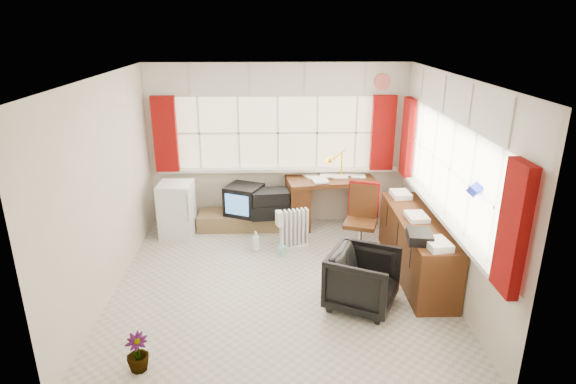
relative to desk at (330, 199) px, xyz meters
name	(u,v)px	position (x,y,z in m)	size (l,w,h in m)	color
ground	(280,282)	(-0.81, -1.80, -0.43)	(4.00, 4.00, 0.00)	beige
room_walls	(279,167)	(-0.81, -1.80, 1.07)	(4.00, 4.00, 4.00)	beige
window_back	(278,165)	(-0.81, 0.14, 0.51)	(3.70, 0.12, 3.60)	#FFF4C9
window_right	(443,210)	(1.14, -1.80, 0.51)	(0.12, 3.70, 3.60)	#FFF4C9
curtains	(348,150)	(0.12, -0.88, 1.02)	(3.83, 3.83, 1.15)	maroon
overhead_cabinets	(354,88)	(0.17, -0.82, 1.82)	(3.98, 3.98, 0.48)	beige
desk	(330,199)	(0.00, 0.00, 0.00)	(1.42, 0.84, 0.81)	#552A14
desk_lamp	(342,158)	(0.17, 0.03, 0.65)	(0.17, 0.15, 0.44)	yellow
task_chair	(362,217)	(0.32, -1.03, 0.11)	(0.54, 0.56, 1.02)	black
office_chair	(363,279)	(0.11, -2.34, -0.10)	(0.71, 0.73, 0.67)	black
radiator	(294,234)	(-0.60, -0.90, -0.18)	(0.43, 0.27, 0.61)	white
credenza	(416,245)	(0.92, -1.60, -0.04)	(0.50, 2.00, 0.85)	#552A14
file_tray	(420,237)	(0.74, -2.24, 0.38)	(0.26, 0.33, 0.11)	black
tv_bench	(244,220)	(-1.36, -0.08, -0.31)	(1.40, 0.50, 0.25)	olive
crt_tv	(244,200)	(-1.34, -0.14, 0.05)	(0.65, 0.62, 0.46)	black
hifi_stack	(270,204)	(-0.94, -0.26, 0.02)	(0.62, 0.43, 0.42)	black
mini_fridge	(177,210)	(-2.33, -0.35, -0.02)	(0.50, 0.51, 0.82)	white
spray_bottle_a	(256,241)	(-1.14, -0.91, -0.28)	(0.11, 0.11, 0.29)	white
spray_bottle_b	(282,249)	(-0.78, -1.07, -0.33)	(0.09, 0.10, 0.21)	#99E5E0
flower_vase	(137,353)	(-2.14, -3.35, -0.24)	(0.21, 0.21, 0.38)	black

